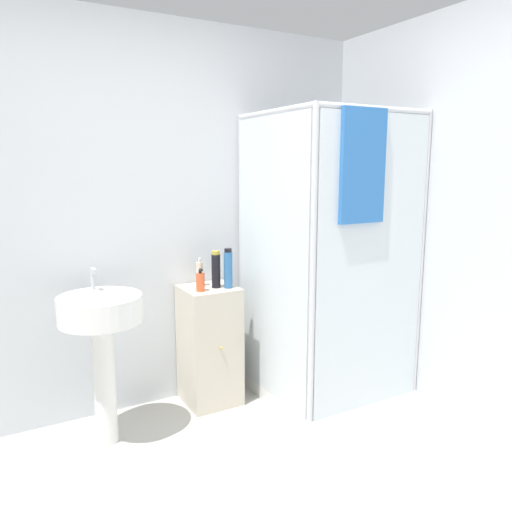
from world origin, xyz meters
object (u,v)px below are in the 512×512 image
Objects in this scene: sink at (101,328)px; shampoo_bottle_tall_black at (216,270)px; shampoo_bottle_blue at (228,269)px; lotion_bottle_white at (200,274)px; soap_dispenser at (200,282)px.

sink is 0.82m from shampoo_bottle_tall_black.
shampoo_bottle_tall_black is at bearing 143.29° from shampoo_bottle_blue.
sink reaches higher than lotion_bottle_white.
soap_dispenser is (0.65, 0.10, 0.17)m from sink.
sink is 5.28× the size of lotion_bottle_white.
sink is 4.15× the size of shampoo_bottle_tall_black.
shampoo_bottle_blue is at bearing -36.71° from shampoo_bottle_tall_black.
shampoo_bottle_tall_black is (0.77, 0.14, 0.23)m from sink.
shampoo_bottle_blue reaches higher than shampoo_bottle_tall_black.
soap_dispenser is 0.57× the size of shampoo_bottle_blue.
lotion_bottle_white is (0.05, 0.13, 0.02)m from soap_dispenser.
sink reaches higher than soap_dispenser.
lotion_bottle_white is (-0.08, 0.09, -0.04)m from shampoo_bottle_tall_black.
sink is 0.88m from shampoo_bottle_blue.
lotion_bottle_white is (-0.14, 0.14, -0.05)m from shampoo_bottle_blue.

